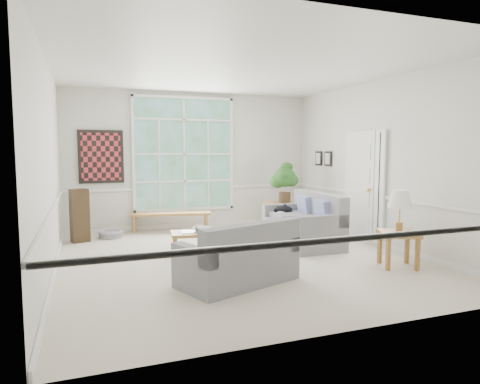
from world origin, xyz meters
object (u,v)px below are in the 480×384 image
Objects in this scene: loveseat_front at (238,252)px; side_table at (398,249)px; coffee_table at (200,242)px; loveseat_right at (302,219)px; end_table at (282,216)px.

side_table is (2.50, -0.10, -0.15)m from loveseat_front.
loveseat_right is at bearing 6.72° from coffee_table.
loveseat_right reaches higher than end_table.
loveseat_front is (-1.89, -1.75, -0.06)m from loveseat_right.
loveseat_right is 3.28× the size of side_table.
loveseat_right is at bearing 108.22° from side_table.
loveseat_right reaches higher than loveseat_front.
end_table is at bearing 94.59° from side_table.
loveseat_front is at bearing -80.93° from coffee_table.
end_table is at bearing 36.11° from loveseat_front.
loveseat_right is 1.58m from end_table.
loveseat_right is at bearing -102.39° from end_table.
loveseat_right is 1.96m from side_table.
loveseat_front is 3.98m from end_table.
loveseat_right reaches higher than side_table.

